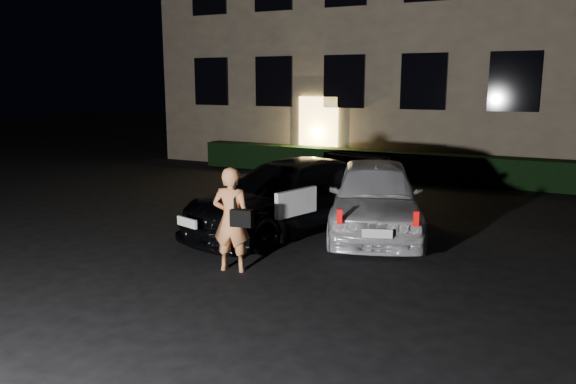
% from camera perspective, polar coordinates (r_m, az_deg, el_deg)
% --- Properties ---
extents(ground, '(80.00, 80.00, 0.00)m').
position_cam_1_polar(ground, '(8.32, -5.08, -10.04)').
color(ground, black).
rests_on(ground, ground).
extents(hedge, '(15.00, 0.70, 0.85)m').
position_cam_1_polar(hedge, '(17.76, 12.90, 2.53)').
color(hedge, black).
rests_on(hedge, ground).
extents(sedan, '(3.33, 5.23, 1.41)m').
position_cam_1_polar(sedan, '(11.44, -0.02, -0.42)').
color(sedan, black).
rests_on(sedan, ground).
extents(hatch, '(3.09, 4.70, 1.49)m').
position_cam_1_polar(hatch, '(11.34, 8.81, -0.45)').
color(hatch, silver).
rests_on(hatch, ground).
extents(man, '(0.76, 0.53, 1.70)m').
position_cam_1_polar(man, '(8.97, -5.73, -2.77)').
color(man, '#E98C53').
rests_on(man, ground).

